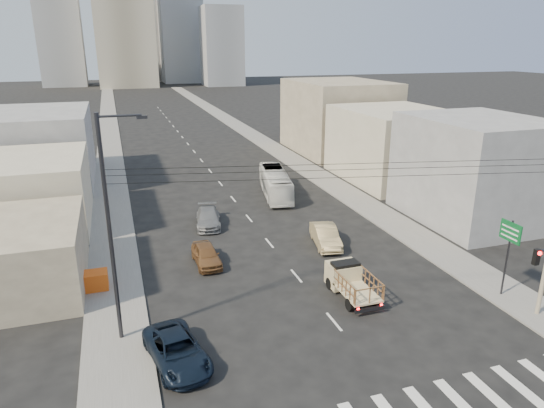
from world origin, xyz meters
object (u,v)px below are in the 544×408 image
city_bus (275,183)px  streetlamp_left (111,226)px  flatbed_pickup (351,280)px  crate_stack (93,281)px  sedan_tan (326,236)px  green_sign (509,240)px  sedan_grey (208,218)px  navy_pickup (177,350)px  sedan_brown (206,255)px

city_bus → streetlamp_left: streetlamp_left is taller
flatbed_pickup → crate_stack: size_ratio=2.45×
flatbed_pickup → sedan_tan: 8.01m
city_bus → green_sign: 25.36m
flatbed_pickup → sedan_grey: bearing=112.2°
sedan_tan → streetlamp_left: size_ratio=0.40×
crate_stack → sedan_grey: bearing=45.1°
city_bus → sedan_grey: size_ratio=1.99×
green_sign → crate_stack: green_sign is taller
city_bus → navy_pickup: bearing=-107.8°
crate_stack → flatbed_pickup: bearing=-20.4°
navy_pickup → sedan_grey: 19.00m
navy_pickup → city_bus: city_bus is taller
sedan_tan → crate_stack: size_ratio=2.65×
sedan_grey → streetlamp_left: size_ratio=0.41×
sedan_brown → streetlamp_left: size_ratio=0.35×
streetlamp_left → crate_stack: (-1.61, 6.11, -5.75)m
streetlamp_left → sedan_grey: bearing=63.7°
navy_pickup → crate_stack: (-4.07, 9.09, -0.02)m
sedan_grey → streetlamp_left: (-7.56, -15.32, 5.72)m
navy_pickup → city_bus: size_ratio=0.52×
streetlamp_left → navy_pickup: bearing=-50.4°
navy_pickup → city_bus: 28.21m
navy_pickup → green_sign: (20.09, 0.49, 3.04)m
sedan_brown → sedan_tan: size_ratio=0.88×
flatbed_pickup → crate_stack: (-15.24, 5.68, -0.40)m
sedan_brown → flatbed_pickup: bearing=-44.8°
sedan_brown → crate_stack: sedan_brown is taller
city_bus → sedan_grey: (-8.29, -6.53, -0.65)m
flatbed_pickup → sedan_brown: size_ratio=1.06×
green_sign → sedan_grey: bearing=130.1°
green_sign → streetlamp_left: bearing=173.7°
green_sign → flatbed_pickup: bearing=161.8°
navy_pickup → green_sign: green_sign is taller
sedan_brown → sedan_grey: same height
flatbed_pickup → sedan_tan: flatbed_pickup is taller
navy_pickup → sedan_brown: 11.30m
navy_pickup → sedan_brown: sedan_brown is taller
flatbed_pickup → city_bus: (2.21, 21.41, 0.27)m
city_bus → sedan_grey: 10.57m
navy_pickup → sedan_tan: bearing=30.2°
city_bus → sedan_tan: city_bus is taller
green_sign → crate_stack: (-24.16, 8.61, -3.05)m
flatbed_pickup → streetlamp_left: (-13.63, -0.43, 5.34)m
sedan_grey → sedan_tan: bearing=-32.6°
navy_pickup → sedan_tan: 17.13m
city_bus → crate_stack: size_ratio=5.42×
streetlamp_left → sedan_tan: bearing=28.1°
sedan_tan → green_sign: 13.22m
sedan_grey → green_sign: (15.00, -17.82, 3.03)m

